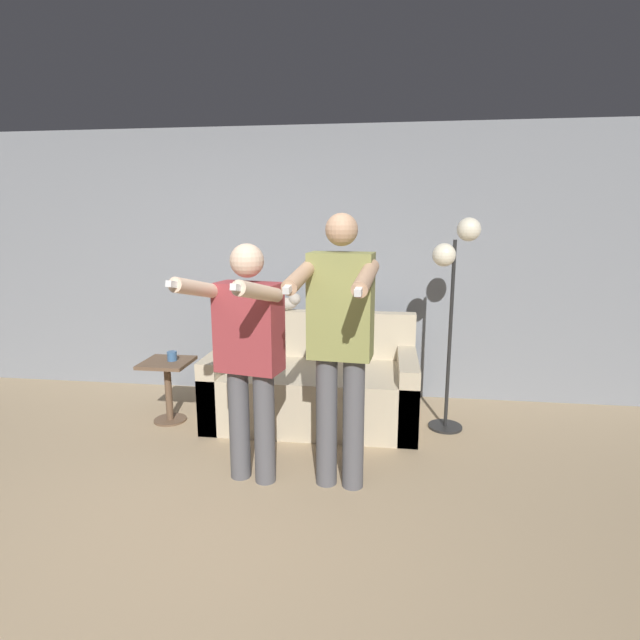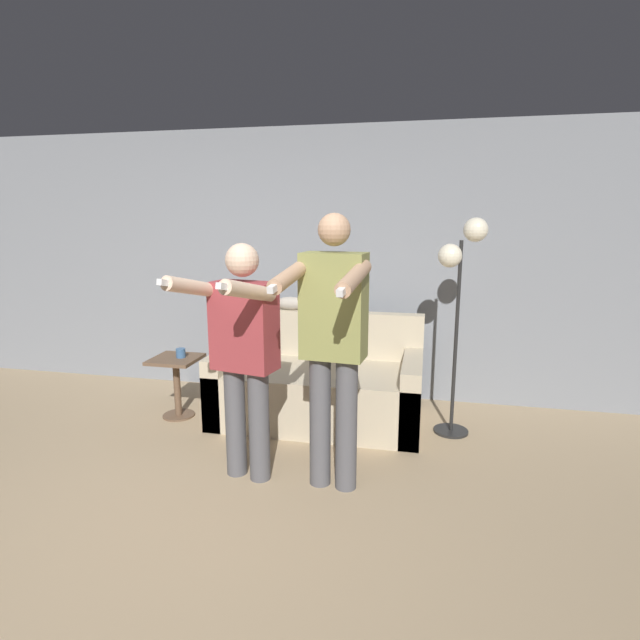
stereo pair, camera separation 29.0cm
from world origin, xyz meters
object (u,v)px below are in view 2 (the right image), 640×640
at_px(cat, 293,302).
at_px(cup, 181,353).
at_px(side_table, 176,375).
at_px(person_right, 333,337).
at_px(couch, 319,386).
at_px(floor_lamp, 461,272).
at_px(person_left, 243,347).

distance_m(cat, cup, 1.11).
bearing_deg(side_table, person_right, -29.40).
height_order(couch, floor_lamp, floor_lamp).
relative_size(couch, side_table, 3.24).
bearing_deg(person_right, person_left, -174.33).
distance_m(person_left, cat, 1.48).
height_order(person_left, cup, person_left).
relative_size(side_table, cup, 6.59).
bearing_deg(couch, cup, -170.19).
distance_m(couch, cup, 1.26).
bearing_deg(floor_lamp, person_left, -143.34).
height_order(floor_lamp, side_table, floor_lamp).
bearing_deg(person_left, side_table, 149.35).
bearing_deg(couch, person_left, -103.52).
relative_size(floor_lamp, cup, 21.19).
height_order(couch, cat, cat).
relative_size(cat, floor_lamp, 0.23).
bearing_deg(floor_lamp, cat, 163.91).
distance_m(floor_lamp, side_table, 2.58).
bearing_deg(cup, cat, 33.19).
bearing_deg(cat, person_right, -65.98).
bearing_deg(cup, couch, 9.81).
height_order(side_table, cup, cup).
xyz_separation_m(cat, floor_lamp, (1.48, -0.43, 0.36)).
height_order(person_left, side_table, person_left).
relative_size(person_right, floor_lamp, 1.02).
xyz_separation_m(person_right, cat, (-0.66, 1.48, -0.04)).
bearing_deg(person_right, side_table, 156.19).
xyz_separation_m(couch, floor_lamp, (1.15, -0.06, 1.05)).
bearing_deg(couch, side_table, -169.79).
height_order(person_right, cat, person_right).
relative_size(person_left, cup, 19.28).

